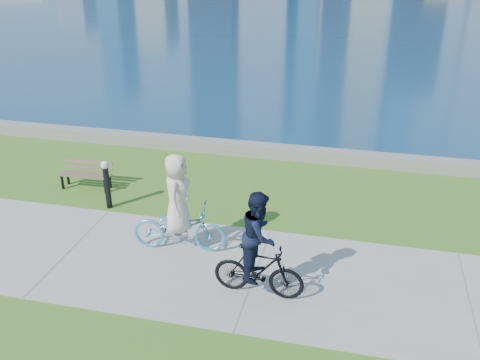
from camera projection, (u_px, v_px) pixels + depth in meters
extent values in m
plane|color=#356019|center=(255.00, 275.00, 10.55)|extent=(320.00, 320.00, 0.00)
cube|color=gray|center=(255.00, 275.00, 10.54)|extent=(80.00, 3.50, 0.02)
cube|color=slate|center=(298.00, 153.00, 15.95)|extent=(90.00, 0.50, 0.35)
cube|color=black|center=(62.00, 182.00, 14.04)|extent=(0.05, 0.05, 0.39)
cube|color=black|center=(105.00, 186.00, 13.83)|extent=(0.05, 0.05, 0.39)
cube|color=black|center=(68.00, 177.00, 14.32)|extent=(0.05, 0.05, 0.39)
cube|color=black|center=(110.00, 181.00, 14.11)|extent=(0.05, 0.05, 0.39)
cube|color=brown|center=(83.00, 177.00, 13.85)|extent=(1.37, 0.14, 0.03)
cube|color=brown|center=(85.00, 175.00, 13.97)|extent=(1.37, 0.14, 0.03)
cube|color=brown|center=(87.00, 173.00, 14.10)|extent=(1.37, 0.14, 0.03)
cube|color=brown|center=(89.00, 167.00, 14.14)|extent=(1.37, 0.11, 0.10)
cube|color=brown|center=(88.00, 162.00, 14.10)|extent=(1.37, 0.11, 0.10)
cylinder|color=black|center=(107.00, 187.00, 12.94)|extent=(0.14, 0.14, 1.10)
sphere|color=silver|center=(105.00, 165.00, 12.69)|extent=(0.20, 0.20, 0.20)
imported|color=#51A5C5|center=(179.00, 227.00, 11.19)|extent=(0.91, 2.05, 1.04)
imported|color=silver|center=(177.00, 194.00, 10.86)|extent=(0.64, 0.91, 1.73)
imported|color=black|center=(259.00, 271.00, 9.75)|extent=(0.57, 1.72, 1.02)
imported|color=black|center=(259.00, 235.00, 9.43)|extent=(0.66, 0.83, 1.67)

